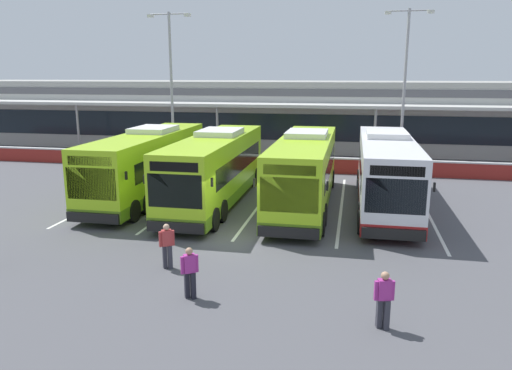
{
  "coord_description": "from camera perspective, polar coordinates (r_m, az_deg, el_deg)",
  "views": [
    {
      "loc": [
        4.7,
        -18.83,
        6.68
      ],
      "look_at": [
        0.29,
        3.0,
        1.6
      ],
      "focal_mm": 34.32,
      "sensor_mm": 36.0,
      "label": 1
    }
  ],
  "objects": [
    {
      "name": "coach_bus_left_centre",
      "position": [
        25.64,
        -4.73,
        1.8
      ],
      "size": [
        2.99,
        12.16,
        3.78
      ],
      "color": "#9ED11E",
      "rests_on": "ground"
    },
    {
      "name": "coach_bus_centre",
      "position": [
        25.01,
        5.65,
        1.5
      ],
      "size": [
        2.99,
        12.16,
        3.78
      ],
      "color": "#9ED11E",
      "rests_on": "ground"
    },
    {
      "name": "pedestrian_approaching_bus",
      "position": [
        13.72,
        14.67,
        -12.63
      ],
      "size": [
        0.54,
        0.29,
        1.62
      ],
      "color": "#33333D",
      "rests_on": "ground"
    },
    {
      "name": "terminal_building",
      "position": [
        46.12,
        5.6,
        8.23
      ],
      "size": [
        70.0,
        13.0,
        6.0
      ],
      "color": "#B7B7B2",
      "rests_on": "ground"
    },
    {
      "name": "coach_bus_right_centre",
      "position": [
        25.56,
        14.9,
        1.37
      ],
      "size": [
        2.99,
        12.16,
        3.78
      ],
      "color": "silver",
      "rests_on": "ground"
    },
    {
      "name": "bay_stripe_west",
      "position": [
        27.21,
        -8.04,
        -1.48
      ],
      "size": [
        0.14,
        13.0,
        0.01
      ],
      "primitive_type": "cube",
      "color": "silver",
      "rests_on": "ground"
    },
    {
      "name": "pedestrian_in_dark_coat",
      "position": [
        15.09,
        -7.74,
        -9.91
      ],
      "size": [
        0.5,
        0.37,
        1.62
      ],
      "color": "black",
      "rests_on": "ground"
    },
    {
      "name": "red_barrier_wall",
      "position": [
        34.21,
        3.35,
        2.51
      ],
      "size": [
        60.0,
        0.4,
        1.1
      ],
      "color": "maroon",
      "rests_on": "ground"
    },
    {
      "name": "bay_stripe_centre",
      "position": [
        25.71,
        9.93,
        -2.39
      ],
      "size": [
        0.14,
        13.0,
        0.01
      ],
      "primitive_type": "cube",
      "color": "silver",
      "rests_on": "ground"
    },
    {
      "name": "lamp_post_centre",
      "position": [
        36.46,
        16.96,
        11.69
      ],
      "size": [
        3.24,
        0.28,
        11.0
      ],
      "color": "#9E9EA3",
      "rests_on": "ground"
    },
    {
      "name": "bay_stripe_far_west",
      "position": [
        28.85,
        -15.94,
        -1.03
      ],
      "size": [
        0.14,
        13.0,
        0.01
      ],
      "primitive_type": "cube",
      "color": "silver",
      "rests_on": "ground"
    },
    {
      "name": "lamp_post_west",
      "position": [
        37.38,
        -9.85,
        12.07
      ],
      "size": [
        3.24,
        0.28,
        11.0
      ],
      "color": "#9E9EA3",
      "rests_on": "ground"
    },
    {
      "name": "bay_stripe_mid_west",
      "position": [
        26.14,
        0.69,
        -1.95
      ],
      "size": [
        0.14,
        13.0,
        0.01
      ],
      "primitive_type": "cube",
      "color": "silver",
      "rests_on": "ground"
    },
    {
      "name": "ground_plane",
      "position": [
        20.52,
        -2.46,
        -6.16
      ],
      "size": [
        200.0,
        200.0,
        0.0
      ],
      "primitive_type": "plane",
      "color": "#4C4C51"
    },
    {
      "name": "coach_bus_leftmost",
      "position": [
        27.51,
        -12.45,
        2.3
      ],
      "size": [
        2.99,
        12.16,
        3.78
      ],
      "color": "#9ED11E",
      "rests_on": "ground"
    },
    {
      "name": "bay_stripe_mid_east",
      "position": [
        25.98,
        19.23,
        -2.78
      ],
      "size": [
        0.14,
        13.0,
        0.01
      ],
      "primitive_type": "cube",
      "color": "silver",
      "rests_on": "ground"
    },
    {
      "name": "pedestrian_near_bin",
      "position": [
        17.42,
        -10.34,
        -6.83
      ],
      "size": [
        0.5,
        0.37,
        1.62
      ],
      "color": "#33333D",
      "rests_on": "ground"
    }
  ]
}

